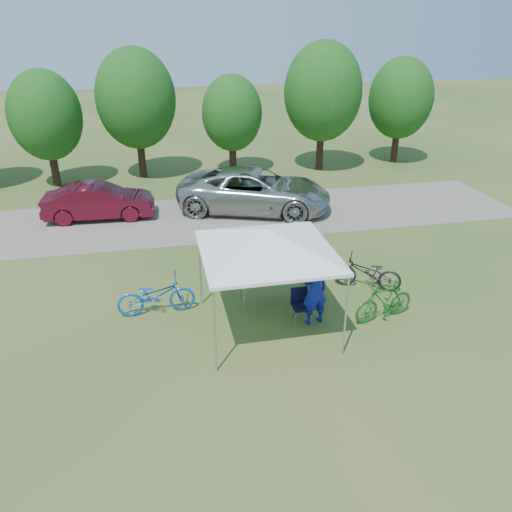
# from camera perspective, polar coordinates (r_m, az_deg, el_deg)

# --- Properties ---
(ground) EXTENTS (100.00, 100.00, 0.00)m
(ground) POSITION_cam_1_polar(r_m,az_deg,el_deg) (12.98, 1.18, -8.10)
(ground) COLOR #2D5119
(ground) RESTS_ON ground
(gravel_strip) EXTENTS (24.00, 5.00, 0.02)m
(gravel_strip) POSITION_cam_1_polar(r_m,az_deg,el_deg) (20.01, -3.98, 4.49)
(gravel_strip) COLOR gray
(gravel_strip) RESTS_ON ground
(canopy) EXTENTS (4.53, 4.53, 3.00)m
(canopy) POSITION_cam_1_polar(r_m,az_deg,el_deg) (11.71, 1.30, 2.76)
(canopy) COLOR #A5A5AA
(canopy) RESTS_ON ground
(treeline) EXTENTS (24.89, 4.28, 6.30)m
(treeline) POSITION_cam_1_polar(r_m,az_deg,el_deg) (24.92, -7.04, 16.97)
(treeline) COLOR #382314
(treeline) RESTS_ON ground
(folding_table) EXTENTS (1.91, 0.80, 0.79)m
(folding_table) POSITION_cam_1_polar(r_m,az_deg,el_deg) (13.70, 2.15, -2.52)
(folding_table) COLOR white
(folding_table) RESTS_ON ground
(folding_chair) EXTENTS (0.46, 0.48, 0.89)m
(folding_chair) POSITION_cam_1_polar(r_m,az_deg,el_deg) (13.07, 5.08, -5.21)
(folding_chair) COLOR black
(folding_chair) RESTS_ON ground
(cooler) EXTENTS (0.49, 0.33, 0.35)m
(cooler) POSITION_cam_1_polar(r_m,az_deg,el_deg) (13.55, 1.29, -1.78)
(cooler) COLOR white
(cooler) RESTS_ON folding_table
(ice_cream_cup) EXTENTS (0.08, 0.08, 0.06)m
(ice_cream_cup) POSITION_cam_1_polar(r_m,az_deg,el_deg) (13.71, 3.59, -2.20)
(ice_cream_cup) COLOR gold
(ice_cream_cup) RESTS_ON folding_table
(cyclist) EXTENTS (0.76, 0.58, 1.89)m
(cyclist) POSITION_cam_1_polar(r_m,az_deg,el_deg) (12.76, 6.76, -3.95)
(cyclist) COLOR navy
(cyclist) RESTS_ON ground
(bike_blue) EXTENTS (2.08, 0.79, 1.08)m
(bike_blue) POSITION_cam_1_polar(r_m,az_deg,el_deg) (13.54, -11.36, -4.42)
(bike_blue) COLOR blue
(bike_blue) RESTS_ON ground
(bike_green) EXTENTS (1.83, 0.87, 1.06)m
(bike_green) POSITION_cam_1_polar(r_m,az_deg,el_deg) (13.45, 14.44, -5.02)
(bike_green) COLOR #16651D
(bike_green) RESTS_ON ground
(bike_dark) EXTENTS (2.04, 1.52, 1.02)m
(bike_dark) POSITION_cam_1_polar(r_m,az_deg,el_deg) (14.82, 12.63, -1.89)
(bike_dark) COLOR black
(bike_dark) RESTS_ON ground
(minivan) EXTENTS (6.72, 4.75, 1.70)m
(minivan) POSITION_cam_1_polar(r_m,az_deg,el_deg) (20.38, -0.16, 7.52)
(minivan) COLOR #AFB0AB
(minivan) RESTS_ON gravel_strip
(sedan) EXTENTS (4.26, 1.62, 1.39)m
(sedan) POSITION_cam_1_polar(r_m,az_deg,el_deg) (20.53, -17.51, 5.98)
(sedan) COLOR #530D1E
(sedan) RESTS_ON gravel_strip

